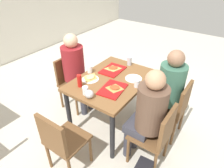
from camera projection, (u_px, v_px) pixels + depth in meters
ground_plane at (112, 123)px, 3.02m from camera, size 10.00×10.00×0.02m
main_table at (112, 86)px, 2.65m from camera, size 1.12×0.83×0.77m
chair_near_left at (157, 134)px, 2.17m from camera, size 0.40×0.40×0.84m
chair_near_right at (175, 107)px, 2.56m from camera, size 0.40×0.40×0.84m
chair_far_side at (71, 79)px, 3.13m from camera, size 0.40×0.40×0.84m
chair_left_end at (61, 140)px, 2.09m from camera, size 0.40×0.40×0.84m
person_in_red at (148, 112)px, 2.10m from camera, size 0.32×0.42×1.25m
person_in_brown_jacket at (168, 88)px, 2.49m from camera, size 0.32×0.42×1.25m
person_far_side at (76, 68)px, 2.93m from camera, size 0.32×0.42×1.25m
tray_red_near at (113, 89)px, 2.38m from camera, size 0.39×0.31×0.02m
tray_red_far at (113, 70)px, 2.78m from camera, size 0.37×0.28×0.02m
paper_plate_center at (90, 79)px, 2.58m from camera, size 0.22×0.22×0.01m
paper_plate_near_edge at (134, 78)px, 2.60m from camera, size 0.22×0.22×0.01m
pizza_slice_a at (115, 88)px, 2.38m from camera, size 0.20×0.21×0.02m
pizza_slice_b at (113, 68)px, 2.80m from camera, size 0.23×0.23×0.02m
pizza_slice_c at (90, 77)px, 2.60m from camera, size 0.23×0.20×0.02m
plastic_cup_a at (90, 69)px, 2.71m from camera, size 0.07×0.07×0.10m
plastic_cup_b at (137, 83)px, 2.41m from camera, size 0.07×0.07×0.10m
plastic_cup_c at (85, 91)px, 2.28m from camera, size 0.07×0.07×0.10m
soda_can at (129, 61)px, 2.90m from camera, size 0.07×0.07×0.12m
condiment_bottle at (80, 81)px, 2.40m from camera, size 0.06×0.06×0.16m
foil_bundle at (89, 94)px, 2.22m from camera, size 0.10×0.10×0.10m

